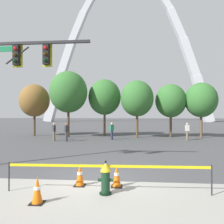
{
  "coord_description": "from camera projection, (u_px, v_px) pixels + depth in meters",
  "views": [
    {
      "loc": [
        1.22,
        -7.76,
        2.37
      ],
      "look_at": [
        0.15,
        5.0,
        2.5
      ],
      "focal_mm": 34.54,
      "sensor_mm": 36.0,
      "label": 1
    }
  ],
  "objects": [
    {
      "name": "ground_plane",
      "position": [
        96.0,
        179.0,
        7.81
      ],
      "size": [
        240.0,
        240.0,
        0.0
      ],
      "primitive_type": "plane",
      "color": "#474749"
    },
    {
      "name": "fire_hydrant",
      "position": [
        106.0,
        178.0,
        6.37
      ],
      "size": [
        0.46,
        0.48,
        0.99
      ],
      "color": "black",
      "rests_on": "ground"
    },
    {
      "name": "caution_tape_barrier",
      "position": [
        108.0,
        172.0,
        6.43
      ],
      "size": [
        6.11,
        0.19,
        0.89
      ],
      "color": "#232326",
      "rests_on": "ground"
    },
    {
      "name": "traffic_cone_by_hydrant",
      "position": [
        80.0,
        175.0,
        7.11
      ],
      "size": [
        0.36,
        0.36,
        0.73
      ],
      "color": "black",
      "rests_on": "ground"
    },
    {
      "name": "traffic_cone_mid_sidewalk",
      "position": [
        117.0,
        176.0,
        7.01
      ],
      "size": [
        0.36,
        0.36,
        0.73
      ],
      "color": "black",
      "rests_on": "ground"
    },
    {
      "name": "traffic_cone_curb_edge",
      "position": [
        37.0,
        190.0,
        5.7
      ],
      "size": [
        0.36,
        0.36,
        0.73
      ],
      "color": "black",
      "rests_on": "ground"
    },
    {
      "name": "traffic_signal_gantry",
      "position": [
        11.0,
        77.0,
        9.81
      ],
      "size": [
        5.02,
        0.44,
        6.0
      ],
      "color": "#232326",
      "rests_on": "ground"
    },
    {
      "name": "monument_arch",
      "position": [
        126.0,
        53.0,
        67.93
      ],
      "size": [
        53.13,
        2.63,
        49.94
      ],
      "color": "silver",
      "rests_on": "ground"
    },
    {
      "name": "tree_far_left",
      "position": [
        35.0,
        101.0,
        23.5
      ],
      "size": [
        3.23,
        3.23,
        5.65
      ],
      "color": "brown",
      "rests_on": "ground"
    },
    {
      "name": "tree_left_mid",
      "position": [
        68.0,
        92.0,
        22.19
      ],
      "size": [
        3.89,
        3.89,
        6.8
      ],
      "color": "#473323",
      "rests_on": "ground"
    },
    {
      "name": "tree_center_left",
      "position": [
        105.0,
        97.0,
        23.58
      ],
      "size": [
        3.54,
        3.54,
        6.19
      ],
      "color": "brown",
      "rests_on": "ground"
    },
    {
      "name": "tree_center_right",
      "position": [
        137.0,
        99.0,
        21.65
      ],
      "size": [
        3.3,
        3.3,
        5.77
      ],
      "color": "brown",
      "rests_on": "ground"
    },
    {
      "name": "tree_right_mid",
      "position": [
        171.0,
        101.0,
        22.26
      ],
      "size": [
        3.14,
        3.14,
        5.49
      ],
      "color": "brown",
      "rests_on": "ground"
    },
    {
      "name": "tree_far_right",
      "position": [
        201.0,
        100.0,
        21.6
      ],
      "size": [
        3.17,
        3.17,
        5.55
      ],
      "color": "brown",
      "rests_on": "ground"
    },
    {
      "name": "pedestrian_walking_left",
      "position": [
        187.0,
        131.0,
        19.53
      ],
      "size": [
        0.35,
        0.22,
        1.59
      ],
      "color": "brown",
      "rests_on": "ground"
    },
    {
      "name": "pedestrian_standing_center",
      "position": [
        66.0,
        132.0,
        18.69
      ],
      "size": [
        0.34,
        0.39,
        1.59
      ],
      "color": "#38383D",
      "rests_on": "ground"
    },
    {
      "name": "pedestrian_walking_right",
      "position": [
        54.0,
        132.0,
        19.11
      ],
      "size": [
        0.37,
        0.39,
        1.59
      ],
      "color": "brown",
      "rests_on": "ground"
    },
    {
      "name": "pedestrian_near_trees",
      "position": [
        112.0,
        131.0,
        19.99
      ],
      "size": [
        0.39,
        0.36,
        1.59
      ],
      "color": "#232847",
      "rests_on": "ground"
    }
  ]
}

